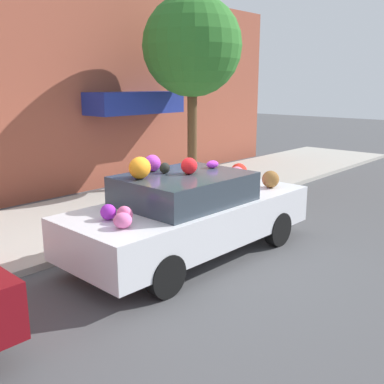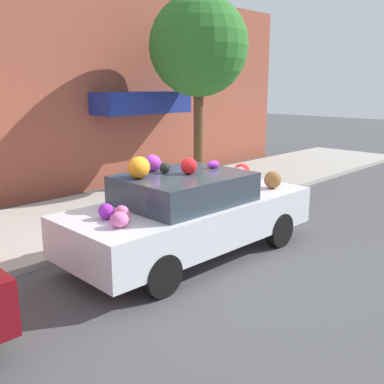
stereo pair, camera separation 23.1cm
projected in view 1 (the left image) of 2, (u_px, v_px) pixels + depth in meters
The scene contains 5 objects.
ground_plane at pixel (188, 253), 7.23m from camera, with size 60.00×60.00×0.00m, color #4C4C4F.
sidewalk_curb at pixel (88, 217), 8.97m from camera, with size 24.00×3.20×0.11m.
building_facade at pixel (28, 91), 9.94m from camera, with size 18.00×1.20×5.01m.
street_tree at pixel (192, 47), 10.78m from camera, with size 2.41×2.41×4.63m.
art_car at pixel (191, 212), 6.99m from camera, with size 4.20×1.76×1.64m.
Camera 1 is at (-5.00, -4.61, 2.65)m, focal length 42.00 mm.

